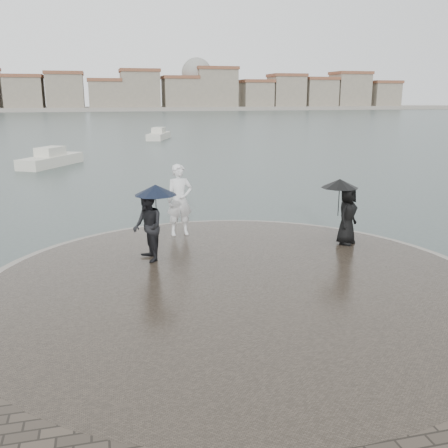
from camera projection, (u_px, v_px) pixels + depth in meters
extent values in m
plane|color=#2B3835|center=(291.00, 371.00, 8.69)|extent=(400.00, 400.00, 0.00)
cylinder|color=gray|center=(237.00, 289.00, 11.94)|extent=(12.50, 12.50, 0.32)
cylinder|color=#2D261E|center=(237.00, 288.00, 11.93)|extent=(11.90, 11.90, 0.36)
imported|color=white|center=(180.00, 200.00, 15.63)|extent=(0.86, 0.60, 2.25)
imported|color=black|center=(148.00, 227.00, 13.16)|extent=(0.89, 1.04, 1.88)
cylinder|color=black|center=(156.00, 210.00, 13.21)|extent=(0.02, 0.02, 0.90)
cone|color=black|center=(155.00, 190.00, 13.08)|extent=(1.13, 1.13, 0.28)
imported|color=black|center=(347.00, 215.00, 14.72)|extent=(1.01, 0.97, 1.74)
cylinder|color=black|center=(339.00, 201.00, 14.65)|extent=(0.02, 0.02, 0.90)
cone|color=black|center=(340.00, 183.00, 14.52)|extent=(1.10, 1.10, 0.26)
cube|color=gray|center=(106.00, 109.00, 161.68)|extent=(260.00, 20.00, 1.20)
cube|color=gray|center=(25.00, 95.00, 152.13)|extent=(11.00, 10.00, 10.00)
cube|color=brown|center=(23.00, 76.00, 150.76)|extent=(11.60, 10.60, 1.00)
cube|color=gray|center=(65.00, 93.00, 154.83)|extent=(11.00, 10.00, 11.00)
cube|color=brown|center=(64.00, 73.00, 153.33)|extent=(11.60, 10.60, 1.00)
cube|color=gray|center=(105.00, 97.00, 157.90)|extent=(10.00, 10.00, 9.00)
cube|color=brown|center=(104.00, 80.00, 156.65)|extent=(10.60, 10.60, 1.00)
cube|color=gray|center=(140.00, 92.00, 160.11)|extent=(12.00, 10.00, 12.00)
cube|color=brown|center=(139.00, 71.00, 158.49)|extent=(12.60, 10.60, 1.00)
cube|color=gray|center=(180.00, 95.00, 163.41)|extent=(11.00, 10.00, 10.00)
cube|color=brown|center=(180.00, 77.00, 162.04)|extent=(11.60, 10.60, 1.00)
cube|color=gray|center=(216.00, 90.00, 165.86)|extent=(13.00, 10.00, 13.00)
cube|color=brown|center=(216.00, 68.00, 164.12)|extent=(13.60, 10.60, 1.00)
cube|color=gray|center=(256.00, 96.00, 169.65)|extent=(10.00, 10.00, 9.00)
cube|color=brown|center=(256.00, 81.00, 168.41)|extent=(10.60, 10.60, 1.00)
cube|color=gray|center=(286.00, 93.00, 171.99)|extent=(11.00, 10.00, 11.00)
cube|color=brown|center=(287.00, 75.00, 170.49)|extent=(11.60, 10.60, 1.00)
cube|color=gray|center=(318.00, 95.00, 174.93)|extent=(11.00, 10.00, 10.00)
cube|color=brown|center=(319.00, 79.00, 173.56)|extent=(11.60, 10.60, 1.00)
cube|color=gray|center=(350.00, 92.00, 177.50)|extent=(12.00, 10.00, 12.00)
cube|color=brown|center=(351.00, 73.00, 175.89)|extent=(12.60, 10.60, 1.00)
cube|color=gray|center=(382.00, 96.00, 180.93)|extent=(10.00, 10.00, 9.00)
cube|color=brown|center=(383.00, 82.00, 179.69)|extent=(10.60, 10.60, 1.00)
sphere|color=gray|center=(197.00, 73.00, 164.96)|extent=(10.00, 10.00, 10.00)
cube|color=beige|center=(159.00, 137.00, 55.25)|extent=(3.33, 5.72, 0.90)
cube|color=beige|center=(159.00, 131.00, 55.10)|extent=(1.79, 2.28, 0.90)
cube|color=beige|center=(51.00, 162.00, 34.04)|extent=(4.16, 5.56, 0.90)
cube|color=beige|center=(50.00, 154.00, 33.89)|extent=(2.05, 2.33, 0.90)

